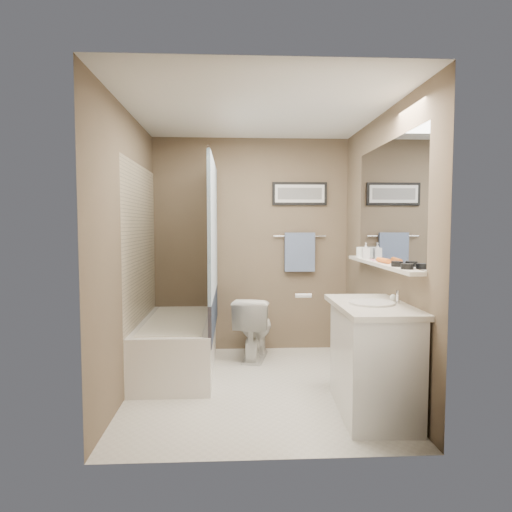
{
  "coord_description": "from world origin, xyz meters",
  "views": [
    {
      "loc": [
        -0.21,
        -3.93,
        1.44
      ],
      "look_at": [
        0.0,
        0.15,
        1.15
      ],
      "focal_mm": 32.0,
      "sensor_mm": 36.0,
      "label": 1
    }
  ],
  "objects": [
    {
      "name": "ground",
      "position": [
        0.0,
        0.0,
        0.0
      ],
      "size": [
        2.5,
        2.5,
        0.0
      ],
      "primitive_type": "plane",
      "color": "silver",
      "rests_on": "ground"
    },
    {
      "name": "ceiling",
      "position": [
        0.0,
        0.0,
        2.38
      ],
      "size": [
        2.2,
        2.5,
        0.04
      ],
      "primitive_type": "cube",
      "color": "white",
      "rests_on": "wall_back"
    },
    {
      "name": "wall_back",
      "position": [
        0.0,
        1.23,
        1.2
      ],
      "size": [
        2.2,
        0.04,
        2.4
      ],
      "primitive_type": "cube",
      "color": "brown",
      "rests_on": "ground"
    },
    {
      "name": "wall_front",
      "position": [
        0.0,
        -1.23,
        1.2
      ],
      "size": [
        2.2,
        0.04,
        2.4
      ],
      "primitive_type": "cube",
      "color": "brown",
      "rests_on": "ground"
    },
    {
      "name": "wall_left",
      "position": [
        -1.08,
        0.0,
        1.2
      ],
      "size": [
        0.04,
        2.5,
        2.4
      ],
      "primitive_type": "cube",
      "color": "brown",
      "rests_on": "ground"
    },
    {
      "name": "wall_right",
      "position": [
        1.08,
        0.0,
        1.2
      ],
      "size": [
        0.04,
        2.5,
        2.4
      ],
      "primitive_type": "cube",
      "color": "brown",
      "rests_on": "ground"
    },
    {
      "name": "tile_surround",
      "position": [
        -1.09,
        0.5,
        1.0
      ],
      "size": [
        0.02,
        1.55,
        2.0
      ],
      "primitive_type": "cube",
      "color": "#BCAC8E",
      "rests_on": "wall_left"
    },
    {
      "name": "curtain_rod",
      "position": [
        -0.4,
        0.5,
        2.05
      ],
      "size": [
        0.02,
        1.55,
        0.02
      ],
      "primitive_type": "cylinder",
      "rotation": [
        1.57,
        0.0,
        0.0
      ],
      "color": "silver",
      "rests_on": "wall_left"
    },
    {
      "name": "curtain_upper",
      "position": [
        -0.4,
        0.5,
        1.4
      ],
      "size": [
        0.03,
        1.45,
        1.28
      ],
      "primitive_type": "cube",
      "color": "white",
      "rests_on": "curtain_rod"
    },
    {
      "name": "curtain_lower",
      "position": [
        -0.4,
        0.5,
        0.58
      ],
      "size": [
        0.03,
        1.45,
        0.36
      ],
      "primitive_type": "cube",
      "color": "#222D40",
      "rests_on": "curtain_rod"
    },
    {
      "name": "mirror",
      "position": [
        1.09,
        -0.15,
        1.62
      ],
      "size": [
        0.02,
        1.6,
        1.0
      ],
      "primitive_type": "cube",
      "color": "silver",
      "rests_on": "wall_right"
    },
    {
      "name": "shelf",
      "position": [
        1.04,
        -0.15,
        1.1
      ],
      "size": [
        0.12,
        1.6,
        0.03
      ],
      "primitive_type": "cube",
      "color": "silver",
      "rests_on": "wall_right"
    },
    {
      "name": "towel_bar",
      "position": [
        0.55,
        1.22,
        1.3
      ],
      "size": [
        0.6,
        0.02,
        0.02
      ],
      "primitive_type": "cylinder",
      "rotation": [
        0.0,
        1.57,
        0.0
      ],
      "color": "silver",
      "rests_on": "wall_back"
    },
    {
      "name": "towel",
      "position": [
        0.55,
        1.2,
        1.12
      ],
      "size": [
        0.34,
        0.05,
        0.44
      ],
      "primitive_type": "cube",
      "color": "#859CC2",
      "rests_on": "towel_bar"
    },
    {
      "name": "art_frame",
      "position": [
        0.55,
        1.23,
        1.78
      ],
      "size": [
        0.62,
        0.02,
        0.26
      ],
      "primitive_type": "cube",
      "color": "black",
      "rests_on": "wall_back"
    },
    {
      "name": "art_mat",
      "position": [
        0.55,
        1.22,
        1.78
      ],
      "size": [
        0.56,
        0.0,
        0.2
      ],
      "primitive_type": "cube",
      "color": "white",
      "rests_on": "art_frame"
    },
    {
      "name": "art_image",
      "position": [
        0.55,
        1.22,
        1.78
      ],
      "size": [
        0.5,
        0.0,
        0.13
      ],
      "primitive_type": "cube",
      "color": "#595959",
      "rests_on": "art_mat"
    },
    {
      "name": "door",
      "position": [
        0.55,
        -1.24,
        1.0
      ],
      "size": [
        0.8,
        0.02,
        2.0
      ],
      "primitive_type": "cube",
      "color": "silver",
      "rests_on": "wall_front"
    },
    {
      "name": "door_handle",
      "position": [
        0.22,
        -1.19,
        1.0
      ],
      "size": [
        0.1,
        0.02,
        0.02
      ],
      "primitive_type": "cylinder",
      "rotation": [
        0.0,
        1.57,
        0.0
      ],
      "color": "silver",
      "rests_on": "door"
    },
    {
      "name": "bathtub",
      "position": [
        -0.75,
        0.5,
        0.25
      ],
      "size": [
        0.71,
        1.51,
        0.5
      ],
      "primitive_type": "cube",
      "rotation": [
        0.0,
        0.0,
        0.01
      ],
      "color": "white",
      "rests_on": "ground"
    },
    {
      "name": "tub_rim",
      "position": [
        -0.75,
        0.5,
        0.5
      ],
      "size": [
        0.56,
        1.36,
        0.02
      ],
      "primitive_type": "cube",
      "color": "white",
      "rests_on": "bathtub"
    },
    {
      "name": "toilet",
      "position": [
        0.02,
        0.87,
        0.33
      ],
      "size": [
        0.5,
        0.72,
        0.67
      ],
      "primitive_type": "imported",
      "rotation": [
        0.0,
        0.0,
        2.93
      ],
      "color": "white",
      "rests_on": "ground"
    },
    {
      "name": "vanity",
      "position": [
        0.85,
        -0.59,
        0.4
      ],
      "size": [
        0.54,
        0.92,
        0.8
      ],
      "primitive_type": "cube",
      "rotation": [
        0.0,
        0.0,
        -0.05
      ],
      "color": "silver",
      "rests_on": "ground"
    },
    {
      "name": "countertop",
      "position": [
        0.84,
        -0.59,
        0.82
      ],
      "size": [
        0.54,
        0.96,
        0.04
      ],
      "primitive_type": "cube",
      "color": "beige",
      "rests_on": "vanity"
    },
    {
      "name": "sink_basin",
      "position": [
        0.83,
        -0.59,
        0.85
      ],
      "size": [
        0.34,
        0.34,
        0.01
      ],
      "primitive_type": "cylinder",
      "color": "silver",
      "rests_on": "countertop"
    },
    {
      "name": "faucet_spout",
      "position": [
        1.03,
        -0.59,
        0.89
      ],
      "size": [
        0.02,
        0.02,
        0.1
      ],
      "primitive_type": "cylinder",
      "color": "silver",
      "rests_on": "countertop"
    },
    {
      "name": "faucet_knob",
      "position": [
        1.03,
        -0.49,
        0.87
      ],
      "size": [
        0.05,
        0.05,
        0.05
      ],
      "primitive_type": "sphere",
      "color": "white",
      "rests_on": "countertop"
    },
    {
      "name": "candle_bowl_near",
      "position": [
        1.04,
        -0.75,
        1.14
      ],
      "size": [
        0.09,
        0.09,
        0.04
      ],
      "primitive_type": "cylinder",
      "color": "black",
      "rests_on": "shelf"
    },
    {
      "name": "candle_bowl_far",
      "position": [
        1.04,
        -0.55,
        1.14
      ],
      "size": [
        0.09,
        0.09,
        0.04
      ],
      "primitive_type": "cylinder",
      "color": "black",
      "rests_on": "shelf"
    },
    {
      "name": "hair_brush_front",
      "position": [
        1.04,
        -0.24,
        1.14
      ],
      "size": [
        0.06,
        0.22,
        0.04
      ],
      "primitive_type": "cylinder",
      "rotation": [
        1.57,
        0.0,
        0.09
      ],
      "color": "orange",
      "rests_on": "shelf"
    },
    {
      "name": "pink_comb",
      "position": [
        1.04,
        0.04,
        1.12
      ],
      "size": [
        0.05,
        0.16,
        0.01
      ],
      "primitive_type": "cube",
      "rotation": [
        0.0,
        0.0,
        -0.1
      ],
      "color": "pink",
      "rests_on": "shelf"
    },
    {
      "name": "glass_jar",
      "position": [
        1.04,
        0.44,
        1.17
      ],
      "size": [
        0.08,
        0.08,
        0.1
      ],
      "primitive_type": "cylinder",
      "color": "white",
      "rests_on": "shelf"
    },
    {
      "name": "soap_bottle",
      "position": [
        1.04,
        0.27,
        1.19
      ],
      "size": [
        0.07,
        0.07,
        0.15
      ],
      "primitive_type": "imported",
      "rotation": [
        0.0,
        0.0,
        -0.07
      ],
      "color": "#999999",
      "rests_on": "shelf"
    }
  ]
}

